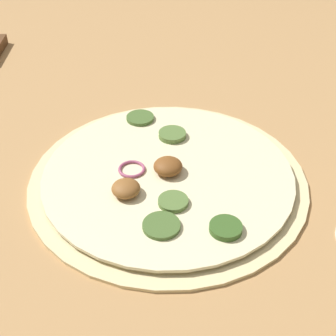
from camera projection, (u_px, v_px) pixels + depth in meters
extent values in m
plane|color=tan|center=(168.00, 180.00, 0.56)|extent=(3.00, 3.00, 0.00)
cylinder|color=beige|center=(168.00, 177.00, 0.56)|extent=(0.33, 0.33, 0.01)
cylinder|color=beige|center=(168.00, 173.00, 0.56)|extent=(0.30, 0.30, 0.00)
ellipsoid|color=brown|center=(126.00, 188.00, 0.52)|extent=(0.03, 0.03, 0.02)
torus|color=#A34C70|center=(132.00, 169.00, 0.56)|extent=(0.03, 0.03, 0.00)
cylinder|color=#567538|center=(174.00, 135.00, 0.61)|extent=(0.04, 0.04, 0.01)
ellipsoid|color=brown|center=(171.00, 165.00, 0.55)|extent=(0.03, 0.03, 0.02)
cylinder|color=#385B23|center=(226.00, 228.00, 0.48)|extent=(0.03, 0.03, 0.01)
cylinder|color=#47662D|center=(140.00, 118.00, 0.65)|extent=(0.04, 0.04, 0.00)
cylinder|color=#47662D|center=(161.00, 226.00, 0.48)|extent=(0.04, 0.04, 0.00)
cylinder|color=#567538|center=(173.00, 201.00, 0.51)|extent=(0.03, 0.03, 0.01)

